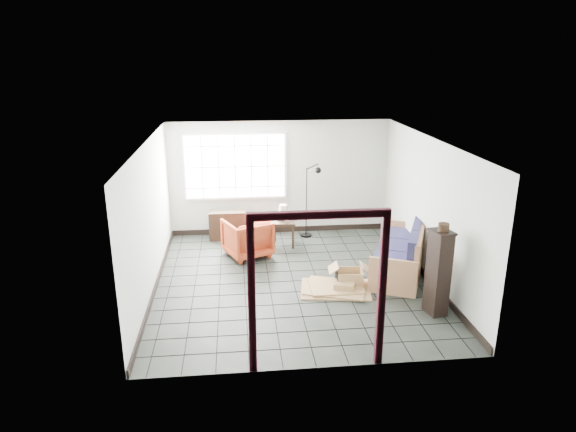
{
  "coord_description": "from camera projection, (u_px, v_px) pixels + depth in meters",
  "views": [
    {
      "loc": [
        -1.01,
        -8.61,
        4.06
      ],
      "look_at": [
        -0.06,
        0.3,
        1.17
      ],
      "focal_mm": 32.0,
      "sensor_mm": 36.0,
      "label": 1
    }
  ],
  "objects": [
    {
      "name": "doorway_trim",
      "position": [
        318.0,
        272.0,
        6.52
      ],
      "size": [
        1.8,
        0.08,
        2.2
      ],
      "color": "#330B14",
      "rests_on": "ground"
    },
    {
      "name": "console_shelf",
      "position": [
        228.0,
        225.0,
        11.55
      ],
      "size": [
        0.83,
        0.33,
        0.65
      ],
      "rotation": [
        0.0,
        0.0,
        -0.01
      ],
      "color": "black",
      "rests_on": "ground"
    },
    {
      "name": "projector",
      "position": [
        285.0,
        218.0,
        11.13
      ],
      "size": [
        0.31,
        0.29,
        0.09
      ],
      "rotation": [
        0.0,
        0.0,
        -0.41
      ],
      "color": "silver",
      "rests_on": "side_table"
    },
    {
      "name": "armchair",
      "position": [
        247.0,
        236.0,
        10.56
      ],
      "size": [
        1.08,
        1.06,
        0.86
      ],
      "primitive_type": "imported",
      "rotation": [
        0.0,
        0.0,
        3.55
      ],
      "color": "#993816",
      "rests_on": "ground"
    },
    {
      "name": "floor_lamp",
      "position": [
        312.0,
        198.0,
        11.51
      ],
      "size": [
        0.45,
        0.34,
        1.71
      ],
      "rotation": [
        0.0,
        0.0,
        -0.08
      ],
      "color": "black",
      "rests_on": "ground"
    },
    {
      "name": "open_box",
      "position": [
        349.0,
        278.0,
        9.25
      ],
      "size": [
        0.77,
        0.42,
        0.42
      ],
      "rotation": [
        0.0,
        0.0,
        -0.07
      ],
      "color": "olive",
      "rests_on": "ground"
    },
    {
      "name": "room_shell",
      "position": [
        293.0,
        193.0,
        9.01
      ],
      "size": [
        5.02,
        5.52,
        2.61
      ],
      "color": "#B4B9B1",
      "rests_on": "ground"
    },
    {
      "name": "window_panel",
      "position": [
        235.0,
        166.0,
        11.46
      ],
      "size": [
        2.32,
        0.08,
        1.52
      ],
      "color": "silver",
      "rests_on": "ground"
    },
    {
      "name": "tall_shelf",
      "position": [
        438.0,
        272.0,
        8.13
      ],
      "size": [
        0.37,
        0.44,
        1.42
      ],
      "rotation": [
        0.0,
        0.0,
        0.2
      ],
      "color": "black",
      "rests_on": "ground"
    },
    {
      "name": "table_lamp",
      "position": [
        283.0,
        210.0,
        11.02
      ],
      "size": [
        0.24,
        0.24,
        0.35
      ],
      "rotation": [
        0.0,
        0.0,
        0.04
      ],
      "color": "black",
      "rests_on": "side_table"
    },
    {
      "name": "futon_sofa",
      "position": [
        403.0,
        254.0,
        9.8
      ],
      "size": [
        1.67,
        2.36,
        0.98
      ],
      "rotation": [
        0.0,
        0.0,
        -0.42
      ],
      "color": "brown",
      "rests_on": "ground"
    },
    {
      "name": "side_table",
      "position": [
        284.0,
        225.0,
        11.13
      ],
      "size": [
        0.57,
        0.57,
        0.56
      ],
      "rotation": [
        0.0,
        0.0,
        -0.12
      ],
      "color": "black",
      "rests_on": "ground"
    },
    {
      "name": "pot",
      "position": [
        444.0,
        227.0,
        7.88
      ],
      "size": [
        0.19,
        0.19,
        0.13
      ],
      "rotation": [
        0.0,
        0.0,
        0.13
      ],
      "color": "black",
      "rests_on": "tall_shelf"
    },
    {
      "name": "cardboard_pile",
      "position": [
        337.0,
        288.0,
        9.12
      ],
      "size": [
        1.33,
        1.11,
        0.18
      ],
      "rotation": [
        0.0,
        0.0,
        -0.21
      ],
      "color": "olive",
      "rests_on": "ground"
    },
    {
      "name": "ground",
      "position": [
        293.0,
        281.0,
        9.5
      ],
      "size": [
        5.5,
        5.5,
        0.0
      ],
      "primitive_type": "plane",
      "color": "black",
      "rests_on": "ground"
    }
  ]
}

